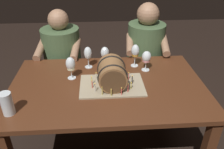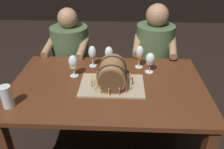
{
  "view_description": "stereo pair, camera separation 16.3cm",
  "coord_description": "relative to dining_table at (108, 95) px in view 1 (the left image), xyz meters",
  "views": [
    {
      "loc": [
        -0.06,
        -1.47,
        1.7
      ],
      "look_at": [
        0.03,
        -0.02,
        0.85
      ],
      "focal_mm": 36.7,
      "sensor_mm": 36.0,
      "label": 1
    },
    {
      "loc": [
        0.1,
        -1.47,
        1.7
      ],
      "look_at": [
        0.03,
        -0.02,
        0.85
      ],
      "focal_mm": 36.7,
      "sensor_mm": 36.0,
      "label": 2
    }
  ],
  "objects": [
    {
      "name": "wine_glass_red",
      "position": [
        -0.01,
        0.28,
        0.23
      ],
      "size": [
        0.07,
        0.07,
        0.19
      ],
      "color": "white",
      "rests_on": "dining_table"
    },
    {
      "name": "wine_glass_white",
      "position": [
        -0.28,
        0.11,
        0.22
      ],
      "size": [
        0.07,
        0.07,
        0.18
      ],
      "color": "white",
      "rests_on": "dining_table"
    },
    {
      "name": "beer_pint",
      "position": [
        -0.64,
        -0.3,
        0.18
      ],
      "size": [
        0.08,
        0.08,
        0.15
      ],
      "color": "white",
      "rests_on": "dining_table"
    },
    {
      "name": "wine_glass_amber",
      "position": [
        0.25,
        0.29,
        0.24
      ],
      "size": [
        0.07,
        0.07,
        0.2
      ],
      "color": "white",
      "rests_on": "dining_table"
    },
    {
      "name": "person_seated_left",
      "position": [
        -0.43,
        0.69,
        -0.1
      ],
      "size": [
        0.43,
        0.51,
        1.15
      ],
      "color": "#2A3A24",
      "rests_on": "ground"
    },
    {
      "name": "dining_table",
      "position": [
        0.0,
        0.0,
        0.0
      ],
      "size": [
        1.48,
        0.92,
        0.75
      ],
      "color": "#562D19",
      "rests_on": "ground"
    },
    {
      "name": "barrel_cake",
      "position": [
        0.03,
        -0.02,
        0.2
      ],
      "size": [
        0.48,
        0.32,
        0.22
      ],
      "color": "tan",
      "rests_on": "dining_table"
    },
    {
      "name": "wine_glass_empty",
      "position": [
        -0.15,
        0.29,
        0.23
      ],
      "size": [
        0.07,
        0.07,
        0.19
      ],
      "color": "white",
      "rests_on": "dining_table"
    },
    {
      "name": "person_seated_right",
      "position": [
        0.43,
        0.69,
        -0.07
      ],
      "size": [
        0.44,
        0.51,
        1.2
      ],
      "color": "#2A3A24",
      "rests_on": "ground"
    },
    {
      "name": "wine_glass_rose",
      "position": [
        0.33,
        0.2,
        0.22
      ],
      "size": [
        0.08,
        0.08,
        0.17
      ],
      "color": "white",
      "rests_on": "dining_table"
    }
  ]
}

